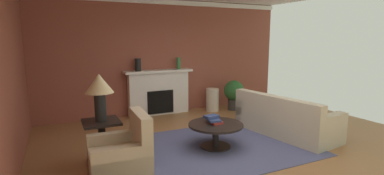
# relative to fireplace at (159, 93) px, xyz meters

# --- Properties ---
(ground_plane) EXTENTS (8.41, 8.41, 0.00)m
(ground_plane) POSITION_rel_fireplace_xyz_m (0.22, -3.00, -0.56)
(ground_plane) COLOR olive
(wall_fireplace) EXTENTS (7.07, 0.12, 2.99)m
(wall_fireplace) POSITION_rel_fireplace_xyz_m (0.22, 0.21, 0.94)
(wall_fireplace) COLOR brown
(wall_fireplace) RESTS_ON ground_plane
(wall_window) EXTENTS (0.12, 6.91, 2.99)m
(wall_window) POSITION_rel_fireplace_xyz_m (-3.07, -2.70, 0.94)
(wall_window) COLOR brown
(wall_window) RESTS_ON ground_plane
(crown_moulding) EXTENTS (7.07, 0.08, 0.12)m
(crown_moulding) POSITION_rel_fireplace_xyz_m (0.22, 0.13, 2.35)
(crown_moulding) COLOR white
(area_rug) EXTENTS (3.36, 2.52, 0.01)m
(area_rug) POSITION_rel_fireplace_xyz_m (0.14, -2.73, -0.55)
(area_rug) COLOR #4C517A
(area_rug) RESTS_ON ground_plane
(fireplace) EXTENTS (1.80, 0.35, 1.18)m
(fireplace) POSITION_rel_fireplace_xyz_m (0.00, 0.00, 0.00)
(fireplace) COLOR white
(fireplace) RESTS_ON ground_plane
(sofa) EXTENTS (1.19, 2.21, 0.85)m
(sofa) POSITION_rel_fireplace_xyz_m (1.79, -2.71, -0.26)
(sofa) COLOR #BCB299
(sofa) RESTS_ON ground_plane
(armchair_near_window) EXTENTS (0.83, 0.83, 0.95)m
(armchair_near_window) POSITION_rel_fireplace_xyz_m (-1.67, -3.21, -0.25)
(armchair_near_window) COLOR #C1B293
(armchair_near_window) RESTS_ON ground_plane
(coffee_table) EXTENTS (1.00, 1.00, 0.45)m
(coffee_table) POSITION_rel_fireplace_xyz_m (0.14, -2.73, -0.22)
(coffee_table) COLOR black
(coffee_table) RESTS_ON ground_plane
(side_table) EXTENTS (0.56, 0.56, 0.70)m
(side_table) POSITION_rel_fireplace_xyz_m (-1.84, -2.52, -0.16)
(side_table) COLOR black
(side_table) RESTS_ON ground_plane
(table_lamp) EXTENTS (0.44, 0.44, 0.75)m
(table_lamp) POSITION_rel_fireplace_xyz_m (-1.84, -2.52, 0.67)
(table_lamp) COLOR black
(table_lamp) RESTS_ON side_table
(vase_mantel_right) EXTENTS (0.10, 0.10, 0.31)m
(vase_mantel_right) POSITION_rel_fireplace_xyz_m (0.55, -0.05, 0.78)
(vase_mantel_right) COLOR #33703D
(vase_mantel_right) RESTS_ON fireplace
(vase_mantel_left) EXTENTS (0.16, 0.16, 0.32)m
(vase_mantel_left) POSITION_rel_fireplace_xyz_m (-0.55, -0.05, 0.78)
(vase_mantel_left) COLOR black
(vase_mantel_left) RESTS_ON fireplace
(vase_tall_corner) EXTENTS (0.35, 0.35, 0.62)m
(vase_tall_corner) POSITION_rel_fireplace_xyz_m (1.45, -0.30, -0.25)
(vase_tall_corner) COLOR beige
(vase_tall_corner) RESTS_ON ground_plane
(book_red_cover) EXTENTS (0.21, 0.19, 0.04)m
(book_red_cover) POSITION_rel_fireplace_xyz_m (0.14, -2.73, -0.09)
(book_red_cover) COLOR maroon
(book_red_cover) RESTS_ON coffee_table
(book_art_folio) EXTENTS (0.23, 0.22, 0.04)m
(book_art_folio) POSITION_rel_fireplace_xyz_m (0.11, -2.71, -0.05)
(book_art_folio) COLOR navy
(book_art_folio) RESTS_ON coffee_table
(book_small_novel) EXTENTS (0.28, 0.21, 0.06)m
(book_small_novel) POSITION_rel_fireplace_xyz_m (0.10, -2.62, 0.00)
(book_small_novel) COLOR navy
(book_small_novel) RESTS_ON coffee_table
(potted_plant) EXTENTS (0.56, 0.56, 0.83)m
(potted_plant) POSITION_rel_fireplace_xyz_m (2.05, -0.45, -0.07)
(potted_plant) COLOR #333333
(potted_plant) RESTS_ON ground_plane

